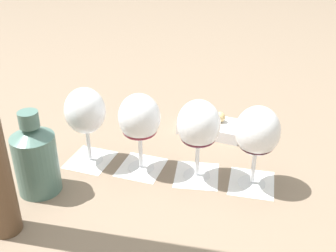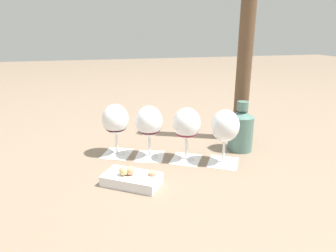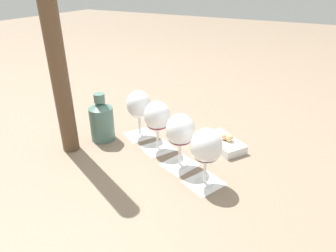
# 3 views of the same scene
# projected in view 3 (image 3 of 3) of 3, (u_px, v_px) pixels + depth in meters

# --- Properties ---
(ground_plane) EXTENTS (8.00, 8.00, 0.00)m
(ground_plane) POSITION_uv_depth(u_px,v_px,m) (169.00, 155.00, 1.13)
(ground_plane) COLOR #7F6B56
(tasting_card_0) EXTENTS (0.15, 0.15, 0.00)m
(tasting_card_0) POSITION_uv_depth(u_px,v_px,m) (140.00, 135.00, 1.28)
(tasting_card_0) COLOR white
(tasting_card_0) RESTS_ON ground_plane
(tasting_card_1) EXTENTS (0.15, 0.15, 0.00)m
(tasting_card_1) POSITION_uv_depth(u_px,v_px,m) (158.00, 148.00, 1.18)
(tasting_card_1) COLOR white
(tasting_card_1) RESTS_ON ground_plane
(tasting_card_2) EXTENTS (0.14, 0.14, 0.00)m
(tasting_card_2) POSITION_uv_depth(u_px,v_px,m) (180.00, 164.00, 1.08)
(tasting_card_2) COLOR white
(tasting_card_2) RESTS_ON ground_plane
(tasting_card_3) EXTENTS (0.14, 0.15, 0.00)m
(tasting_card_3) POSITION_uv_depth(u_px,v_px,m) (204.00, 183.00, 0.98)
(tasting_card_3) COLOR white
(tasting_card_3) RESTS_ON ground_plane
(wine_glass_0) EXTENTS (0.10, 0.10, 0.20)m
(wine_glass_0) POSITION_uv_depth(u_px,v_px,m) (139.00, 106.00, 1.22)
(wine_glass_0) COLOR white
(wine_glass_0) RESTS_ON tasting_card_0
(wine_glass_1) EXTENTS (0.10, 0.10, 0.20)m
(wine_glass_1) POSITION_uv_depth(u_px,v_px,m) (157.00, 118.00, 1.12)
(wine_glass_1) COLOR white
(wine_glass_1) RESTS_ON tasting_card_1
(wine_glass_2) EXTENTS (0.10, 0.10, 0.20)m
(wine_glass_2) POSITION_uv_depth(u_px,v_px,m) (180.00, 132.00, 1.02)
(wine_glass_2) COLOR white
(wine_glass_2) RESTS_ON tasting_card_2
(wine_glass_3) EXTENTS (0.10, 0.10, 0.20)m
(wine_glass_3) POSITION_uv_depth(u_px,v_px,m) (206.00, 148.00, 0.92)
(wine_glass_3) COLOR white
(wine_glass_3) RESTS_ON tasting_card_3
(ceramic_vase) EXTENTS (0.10, 0.10, 0.20)m
(ceramic_vase) POSITION_uv_depth(u_px,v_px,m) (102.00, 120.00, 1.21)
(ceramic_vase) COLOR #4C7066
(ceramic_vase) RESTS_ON ground_plane
(snack_dish) EXTENTS (0.20, 0.18, 0.06)m
(snack_dish) POSITION_uv_depth(u_px,v_px,m) (224.00, 142.00, 1.18)
(snack_dish) COLOR silver
(snack_dish) RESTS_ON ground_plane
(umbrella_pole) EXTENTS (0.06, 0.06, 0.81)m
(umbrella_pole) POSITION_uv_depth(u_px,v_px,m) (54.00, 44.00, 0.99)
(umbrella_pole) COLOR brown
(umbrella_pole) RESTS_ON ground_plane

